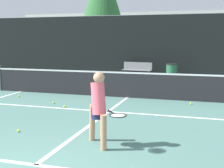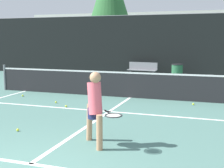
% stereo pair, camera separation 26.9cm
% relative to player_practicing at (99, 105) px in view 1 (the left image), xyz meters
% --- Properties ---
extents(court_baseline_near, '(11.00, 0.10, 0.01)m').
position_rel_player_practicing_xyz_m(court_baseline_near, '(-0.72, -1.24, -0.83)').
color(court_baseline_near, white).
rests_on(court_baseline_near, ground).
extents(court_service_line, '(8.25, 0.10, 0.01)m').
position_rel_player_practicing_xyz_m(court_service_line, '(-0.72, 2.90, -0.83)').
color(court_service_line, white).
rests_on(court_service_line, ground).
extents(court_center_mark, '(0.10, 6.50, 0.01)m').
position_rel_player_practicing_xyz_m(court_center_mark, '(-0.72, 2.01, -0.83)').
color(court_center_mark, white).
rests_on(court_center_mark, ground).
extents(net, '(11.09, 0.09, 1.07)m').
position_rel_player_practicing_xyz_m(net, '(-0.72, 5.25, -0.33)').
color(net, slate).
rests_on(net, ground).
extents(fence_back, '(24.00, 0.06, 3.49)m').
position_rel_player_practicing_xyz_m(fence_back, '(-0.72, 11.74, 0.90)').
color(fence_back, black).
rests_on(fence_back, ground).
extents(player_practicing, '(1.05, 0.83, 1.52)m').
position_rel_player_practicing_xyz_m(player_practicing, '(0.00, 0.00, 0.00)').
color(player_practicing, tan).
rests_on(player_practicing, ground).
extents(tennis_ball_scattered_2, '(0.07, 0.07, 0.07)m').
position_rel_player_practicing_xyz_m(tennis_ball_scattered_2, '(-4.61, 4.18, -0.80)').
color(tennis_ball_scattered_2, '#D1E033').
rests_on(tennis_ball_scattered_2, ground).
extents(tennis_ball_scattered_4, '(0.07, 0.07, 0.07)m').
position_rel_player_practicing_xyz_m(tennis_ball_scattered_4, '(-2.10, 0.33, -0.80)').
color(tennis_ball_scattered_4, '#D1E033').
rests_on(tennis_ball_scattered_4, ground).
extents(tennis_ball_scattered_5, '(0.07, 0.07, 0.07)m').
position_rel_player_practicing_xyz_m(tennis_ball_scattered_5, '(-1.43, 3.56, -0.80)').
color(tennis_ball_scattered_5, '#D1E033').
rests_on(tennis_ball_scattered_5, ground).
extents(tennis_ball_scattered_6, '(0.07, 0.07, 0.07)m').
position_rel_player_practicing_xyz_m(tennis_ball_scattered_6, '(-2.83, 3.49, -0.80)').
color(tennis_ball_scattered_6, '#D1E033').
rests_on(tennis_ball_scattered_6, ground).
extents(tennis_ball_scattered_7, '(0.07, 0.07, 0.07)m').
position_rel_player_practicing_xyz_m(tennis_ball_scattered_7, '(-2.22, 3.03, -0.80)').
color(tennis_ball_scattered_7, '#D1E033').
rests_on(tennis_ball_scattered_7, ground).
extents(tennis_ball_scattered_9, '(0.07, 0.07, 0.07)m').
position_rel_player_practicing_xyz_m(tennis_ball_scattered_9, '(1.59, 4.66, -0.80)').
color(tennis_ball_scattered_9, '#D1E033').
rests_on(tennis_ball_scattered_9, ground).
extents(courtside_bench, '(1.68, 0.59, 0.86)m').
position_rel_player_practicing_xyz_m(courtside_bench, '(-1.64, 11.09, -0.37)').
color(courtside_bench, slate).
rests_on(courtside_bench, ground).
extents(trash_bin, '(0.61, 0.61, 0.84)m').
position_rel_player_practicing_xyz_m(trash_bin, '(0.29, 10.85, -0.42)').
color(trash_bin, '#28603D').
rests_on(trash_bin, ground).
extents(building_far, '(36.00, 2.40, 4.96)m').
position_rel_player_practicing_xyz_m(building_far, '(-0.72, 28.49, 1.64)').
color(building_far, beige).
rests_on(building_far, ground).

